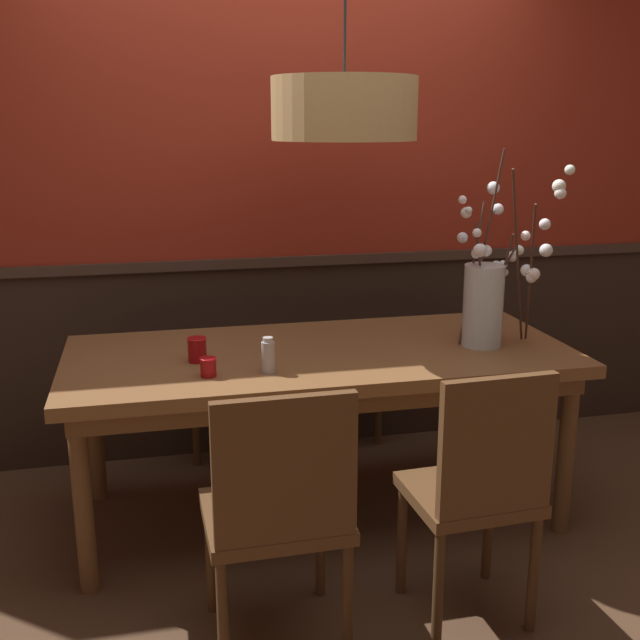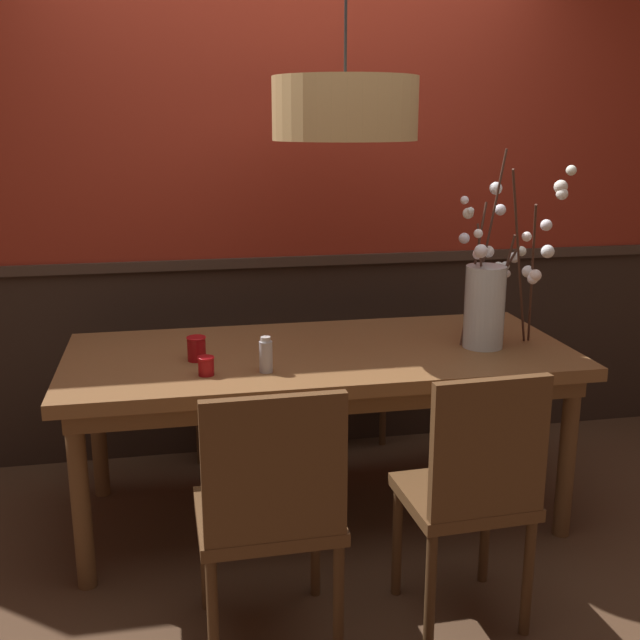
% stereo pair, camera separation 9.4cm
% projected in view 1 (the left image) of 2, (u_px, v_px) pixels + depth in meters
% --- Properties ---
extents(ground_plane, '(24.00, 24.00, 0.00)m').
position_uv_depth(ground_plane, '(320.00, 513.00, 3.41)').
color(ground_plane, '#4C3321').
extents(back_wall, '(5.49, 0.14, 2.88)m').
position_uv_depth(back_wall, '(284.00, 175.00, 3.83)').
color(back_wall, '#2D2119').
rests_on(back_wall, ground).
extents(dining_table, '(2.11, 0.93, 0.76)m').
position_uv_depth(dining_table, '(320.00, 369.00, 3.24)').
color(dining_table, brown).
rests_on(dining_table, ground).
extents(chair_far_side_left, '(0.48, 0.44, 0.89)m').
position_uv_depth(chair_far_side_left, '(231.00, 353.00, 4.02)').
color(chair_far_side_left, brown).
rests_on(chair_far_side_left, ground).
extents(chair_near_side_right, '(0.43, 0.40, 0.93)m').
position_uv_depth(chair_near_side_right, '(479.00, 485.00, 2.54)').
color(chair_near_side_right, brown).
rests_on(chair_near_side_right, ground).
extents(chair_near_side_left, '(0.46, 0.43, 0.93)m').
position_uv_depth(chair_near_side_left, '(279.00, 507.00, 2.41)').
color(chair_near_side_left, brown).
rests_on(chair_near_side_left, ground).
extents(chair_far_side_right, '(0.46, 0.43, 0.88)m').
position_uv_depth(chair_far_side_right, '(333.00, 346.00, 4.18)').
color(chair_far_side_right, brown).
rests_on(chair_far_side_right, ground).
extents(vase_with_blossoms, '(0.34, 0.42, 0.83)m').
position_uv_depth(vase_with_blossoms, '(488.00, 297.00, 3.24)').
color(vase_with_blossoms, silver).
rests_on(vase_with_blossoms, dining_table).
extents(candle_holder_nearer_center, '(0.08, 0.08, 0.10)m').
position_uv_depth(candle_holder_nearer_center, '(197.00, 350.00, 3.05)').
color(candle_holder_nearer_center, '#9E0F14').
rests_on(candle_holder_nearer_center, dining_table).
extents(candle_holder_nearer_edge, '(0.07, 0.07, 0.07)m').
position_uv_depth(candle_holder_nearer_edge, '(208.00, 367.00, 2.88)').
color(candle_holder_nearer_edge, '#9E0F14').
rests_on(candle_holder_nearer_edge, dining_table).
extents(condiment_bottle, '(0.05, 0.05, 0.14)m').
position_uv_depth(condiment_bottle, '(268.00, 356.00, 2.92)').
color(condiment_bottle, '#ADADB2').
rests_on(condiment_bottle, dining_table).
extents(pendant_lamp, '(0.59, 0.59, 1.27)m').
position_uv_depth(pendant_lamp, '(344.00, 109.00, 3.07)').
color(pendant_lamp, tan).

